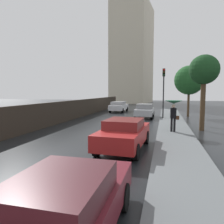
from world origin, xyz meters
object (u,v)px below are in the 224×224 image
traffic_light (164,84)px  street_tree_mid (189,80)px  street_tree_near (204,71)px  car_silver_far_ahead (145,110)px  car_maroon_mid_road (61,213)px  car_white_behind_camera (119,106)px  pedestrian_with_umbrella_near (174,107)px  car_red_near_kerb (124,134)px

traffic_light → street_tree_mid: (2.64, 2.92, 0.50)m
street_tree_near → car_silver_far_ahead: bearing=125.1°
traffic_light → street_tree_near: 6.33m
car_maroon_mid_road → car_white_behind_camera: bearing=99.8°
car_maroon_mid_road → street_tree_near: street_tree_near is taller
car_silver_far_ahead → traffic_light: size_ratio=0.81×
car_maroon_mid_road → traffic_light: size_ratio=0.95×
traffic_light → pedestrian_with_umbrella_near: bearing=-84.6°
car_silver_far_ahead → street_tree_near: bearing=-54.7°
car_red_near_kerb → car_white_behind_camera: (-4.20, 18.27, -0.01)m
car_white_behind_camera → street_tree_near: (8.55, -12.16, 3.35)m
street_tree_mid → car_maroon_mid_road: bearing=-101.0°
car_silver_far_ahead → street_tree_mid: bearing=25.3°
street_tree_near → car_white_behind_camera: bearing=125.1°
car_white_behind_camera → street_tree_mid: size_ratio=0.83×
pedestrian_with_umbrella_near → street_tree_mid: bearing=85.0°
car_white_behind_camera → car_silver_far_ahead: bearing=126.1°
car_red_near_kerb → car_silver_far_ahead: size_ratio=1.12×
street_tree_near → traffic_light: bearing=115.3°
traffic_light → street_tree_near: street_tree_near is taller
traffic_light → car_maroon_mid_road: bearing=-94.7°
street_tree_near → car_red_near_kerb: bearing=-125.5°
car_maroon_mid_road → car_white_behind_camera: car_white_behind_camera is taller
car_white_behind_camera → pedestrian_with_umbrella_near: 15.36m
car_silver_far_ahead → traffic_light: traffic_light is taller
pedestrian_with_umbrella_near → car_silver_far_ahead: bearing=113.2°
car_silver_far_ahead → car_maroon_mid_road: bearing=-88.6°
car_red_near_kerb → pedestrian_with_umbrella_near: pedestrian_with_umbrella_near is taller
pedestrian_with_umbrella_near → street_tree_near: (2.00, 1.69, 2.38)m
car_maroon_mid_road → traffic_light: 18.59m
pedestrian_with_umbrella_near → street_tree_mid: size_ratio=0.36×
car_maroon_mid_road → street_tree_mid: bearing=78.7°
car_silver_far_ahead → traffic_light: 3.37m
car_white_behind_camera → traffic_light: bearing=133.1°
car_maroon_mid_road → car_white_behind_camera: 25.18m
car_maroon_mid_road → traffic_light: traffic_light is taller
car_red_near_kerb → street_tree_near: street_tree_near is taller
street_tree_near → street_tree_mid: street_tree_mid is taller
car_red_near_kerb → street_tree_near: (4.36, 6.11, 3.34)m
car_white_behind_camera → street_tree_near: street_tree_near is taller
car_red_near_kerb → street_tree_mid: size_ratio=0.79×
car_red_near_kerb → car_maroon_mid_road: bearing=-85.2°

